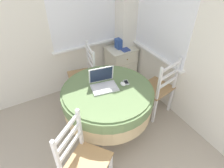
{
  "coord_description": "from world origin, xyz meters",
  "views": [
    {
      "loc": [
        0.2,
        0.2,
        2.28
      ],
      "look_at": [
        1.24,
        2.02,
        0.68
      ],
      "focal_mm": 32.0,
      "sensor_mm": 36.0,
      "label": 1
    }
  ],
  "objects_px": {
    "laptop": "(103,83)",
    "book_on_cabinet": "(124,48)",
    "dining_chair_near_right_window": "(158,88)",
    "cell_phone": "(126,82)",
    "corner_cabinet": "(121,65)",
    "dining_chair_near_back_window": "(84,76)",
    "storage_box": "(122,43)",
    "computer_mouse": "(123,84)",
    "dining_chair_camera_near": "(83,162)",
    "round_dining_table": "(108,99)"
  },
  "relations": [
    {
      "from": "laptop",
      "to": "book_on_cabinet",
      "type": "height_order",
      "value": "laptop"
    },
    {
      "from": "dining_chair_near_right_window",
      "to": "cell_phone",
      "type": "bearing_deg",
      "value": 177.59
    },
    {
      "from": "corner_cabinet",
      "to": "dining_chair_near_back_window",
      "type": "bearing_deg",
      "value": -167.96
    },
    {
      "from": "cell_phone",
      "to": "storage_box",
      "type": "height_order",
      "value": "storage_box"
    },
    {
      "from": "computer_mouse",
      "to": "dining_chair_camera_near",
      "type": "bearing_deg",
      "value": -145.86
    },
    {
      "from": "computer_mouse",
      "to": "dining_chair_camera_near",
      "type": "relative_size",
      "value": 0.09
    },
    {
      "from": "round_dining_table",
      "to": "storage_box",
      "type": "bearing_deg",
      "value": 50.51
    },
    {
      "from": "computer_mouse",
      "to": "book_on_cabinet",
      "type": "height_order",
      "value": "computer_mouse"
    },
    {
      "from": "dining_chair_near_right_window",
      "to": "book_on_cabinet",
      "type": "height_order",
      "value": "dining_chair_near_right_window"
    },
    {
      "from": "dining_chair_camera_near",
      "to": "corner_cabinet",
      "type": "height_order",
      "value": "dining_chair_camera_near"
    },
    {
      "from": "round_dining_table",
      "to": "corner_cabinet",
      "type": "distance_m",
      "value": 1.3
    },
    {
      "from": "dining_chair_near_back_window",
      "to": "dining_chair_near_right_window",
      "type": "distance_m",
      "value": 1.17
    },
    {
      "from": "cell_phone",
      "to": "storage_box",
      "type": "distance_m",
      "value": 1.15
    },
    {
      "from": "cell_phone",
      "to": "book_on_cabinet",
      "type": "distance_m",
      "value": 1.09
    },
    {
      "from": "laptop",
      "to": "dining_chair_near_back_window",
      "type": "xyz_separation_m",
      "value": [
        0.03,
        0.74,
        -0.35
      ]
    },
    {
      "from": "round_dining_table",
      "to": "corner_cabinet",
      "type": "xyz_separation_m",
      "value": [
        0.81,
        0.98,
        -0.27
      ]
    },
    {
      "from": "dining_chair_near_right_window",
      "to": "round_dining_table",
      "type": "bearing_deg",
      "value": 178.09
    },
    {
      "from": "laptop",
      "to": "computer_mouse",
      "type": "relative_size",
      "value": 4.2
    },
    {
      "from": "laptop",
      "to": "dining_chair_near_right_window",
      "type": "bearing_deg",
      "value": -6.71
    },
    {
      "from": "dining_chair_near_right_window",
      "to": "storage_box",
      "type": "distance_m",
      "value": 1.07
    },
    {
      "from": "round_dining_table",
      "to": "computer_mouse",
      "type": "bearing_deg",
      "value": -8.52
    },
    {
      "from": "round_dining_table",
      "to": "dining_chair_near_right_window",
      "type": "bearing_deg",
      "value": -1.91
    },
    {
      "from": "corner_cabinet",
      "to": "storage_box",
      "type": "relative_size",
      "value": 3.12
    },
    {
      "from": "computer_mouse",
      "to": "dining_chair_near_right_window",
      "type": "bearing_deg",
      "value": 0.26
    },
    {
      "from": "computer_mouse",
      "to": "cell_phone",
      "type": "height_order",
      "value": "computer_mouse"
    },
    {
      "from": "storage_box",
      "to": "laptop",
      "type": "bearing_deg",
      "value": -132.15
    },
    {
      "from": "computer_mouse",
      "to": "storage_box",
      "type": "bearing_deg",
      "value": 58.89
    },
    {
      "from": "laptop",
      "to": "dining_chair_near_back_window",
      "type": "relative_size",
      "value": 0.37
    },
    {
      "from": "computer_mouse",
      "to": "dining_chair_near_right_window",
      "type": "distance_m",
      "value": 0.7
    },
    {
      "from": "computer_mouse",
      "to": "corner_cabinet",
      "type": "distance_m",
      "value": 1.26
    },
    {
      "from": "computer_mouse",
      "to": "dining_chair_near_back_window",
      "type": "distance_m",
      "value": 0.92
    },
    {
      "from": "cell_phone",
      "to": "storage_box",
      "type": "bearing_deg",
      "value": 61.01
    },
    {
      "from": "round_dining_table",
      "to": "book_on_cabinet",
      "type": "bearing_deg",
      "value": 48.26
    },
    {
      "from": "corner_cabinet",
      "to": "laptop",
      "type": "bearing_deg",
      "value": -132.26
    },
    {
      "from": "dining_chair_near_right_window",
      "to": "book_on_cabinet",
      "type": "relative_size",
      "value": 4.34
    },
    {
      "from": "laptop",
      "to": "dining_chair_near_back_window",
      "type": "height_order",
      "value": "laptop"
    },
    {
      "from": "cell_phone",
      "to": "corner_cabinet",
      "type": "xyz_separation_m",
      "value": [
        0.54,
        0.98,
        -0.43
      ]
    },
    {
      "from": "storage_box",
      "to": "corner_cabinet",
      "type": "bearing_deg",
      "value": -127.34
    },
    {
      "from": "laptop",
      "to": "book_on_cabinet",
      "type": "bearing_deg",
      "value": 45.4
    },
    {
      "from": "laptop",
      "to": "book_on_cabinet",
      "type": "relative_size",
      "value": 1.59
    },
    {
      "from": "dining_chair_near_back_window",
      "to": "dining_chair_camera_near",
      "type": "height_order",
      "value": "same"
    },
    {
      "from": "book_on_cabinet",
      "to": "storage_box",
      "type": "bearing_deg",
      "value": 90.43
    },
    {
      "from": "laptop",
      "to": "dining_chair_camera_near",
      "type": "height_order",
      "value": "laptop"
    },
    {
      "from": "dining_chair_near_right_window",
      "to": "corner_cabinet",
      "type": "bearing_deg",
      "value": 91.06
    },
    {
      "from": "round_dining_table",
      "to": "book_on_cabinet",
      "type": "distance_m",
      "value": 1.24
    },
    {
      "from": "laptop",
      "to": "round_dining_table",
      "type": "bearing_deg",
      "value": -77.22
    },
    {
      "from": "round_dining_table",
      "to": "computer_mouse",
      "type": "relative_size",
      "value": 13.61
    },
    {
      "from": "dining_chair_camera_near",
      "to": "book_on_cabinet",
      "type": "xyz_separation_m",
      "value": [
        1.41,
        1.49,
        0.22
      ]
    },
    {
      "from": "round_dining_table",
      "to": "laptop",
      "type": "xyz_separation_m",
      "value": [
        -0.02,
        0.07,
        0.21
      ]
    },
    {
      "from": "cell_phone",
      "to": "dining_chair_near_right_window",
      "type": "relative_size",
      "value": 0.12
    }
  ]
}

